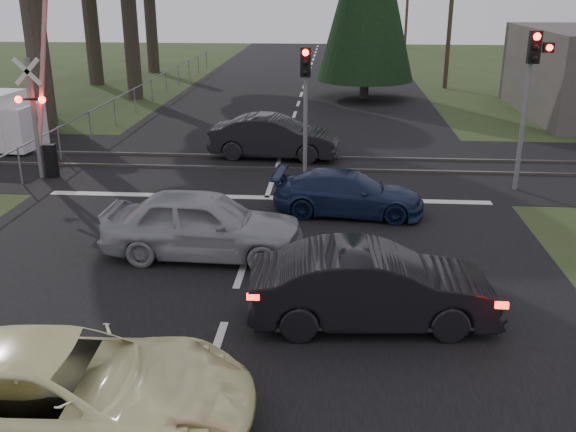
# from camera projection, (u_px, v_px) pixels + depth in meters

# --- Properties ---
(ground) EXTENTS (120.00, 120.00, 0.00)m
(ground) POSITION_uv_depth(u_px,v_px,m) (217.00, 345.00, 11.16)
(ground) COLOR #2B3D1C
(ground) RESTS_ON ground
(road) EXTENTS (14.00, 100.00, 0.01)m
(road) POSITION_uv_depth(u_px,v_px,m) (272.00, 180.00, 20.53)
(road) COLOR black
(road) RESTS_ON ground
(rail_corridor) EXTENTS (120.00, 8.00, 0.01)m
(rail_corridor) POSITION_uv_depth(u_px,v_px,m) (278.00, 164.00, 22.41)
(rail_corridor) COLOR black
(rail_corridor) RESTS_ON ground
(stop_line) EXTENTS (13.00, 0.35, 0.00)m
(stop_line) POSITION_uv_depth(u_px,v_px,m) (267.00, 198.00, 18.84)
(stop_line) COLOR silver
(stop_line) RESTS_ON ground
(rail_near) EXTENTS (120.00, 0.12, 0.10)m
(rail_near) POSITION_uv_depth(u_px,v_px,m) (276.00, 169.00, 21.64)
(rail_near) COLOR #59544C
(rail_near) RESTS_ON ground
(rail_far) EXTENTS (120.00, 0.12, 0.10)m
(rail_far) POSITION_uv_depth(u_px,v_px,m) (280.00, 157.00, 23.14)
(rail_far) COLOR #59544C
(rail_far) RESTS_ON ground
(crossing_signal) EXTENTS (1.62, 0.38, 6.96)m
(crossing_signal) POSITION_uv_depth(u_px,v_px,m) (41.00, 115.00, 20.14)
(crossing_signal) COLOR slate
(crossing_signal) RESTS_ON ground
(traffic_signal_right) EXTENTS (0.68, 0.48, 4.70)m
(traffic_signal_right) POSITION_uv_depth(u_px,v_px,m) (531.00, 81.00, 18.39)
(traffic_signal_right) COLOR slate
(traffic_signal_right) RESTS_ON ground
(traffic_signal_center) EXTENTS (0.32, 0.48, 4.10)m
(traffic_signal_center) POSITION_uv_depth(u_px,v_px,m) (305.00, 89.00, 20.14)
(traffic_signal_center) COLOR slate
(traffic_signal_center) RESTS_ON ground
(utility_pole_mid) EXTENTS (1.80, 0.26, 9.00)m
(utility_pole_mid) POSITION_uv_depth(u_px,v_px,m) (451.00, 6.00, 37.08)
(utility_pole_mid) COLOR #4C3D2D
(utility_pole_mid) RESTS_ON ground
(fence_left) EXTENTS (0.10, 36.00, 1.20)m
(fence_left) POSITION_uv_depth(u_px,v_px,m) (145.00, 107.00, 32.80)
(fence_left) COLOR slate
(fence_left) RESTS_ON ground
(cream_coupe) EXTENTS (5.41, 2.72, 1.47)m
(cream_coupe) POSITION_uv_depth(u_px,v_px,m) (60.00, 393.00, 8.64)
(cream_coupe) COLOR #FFFCB6
(cream_coupe) RESTS_ON ground
(dark_hatchback) EXTENTS (4.60, 1.92, 1.48)m
(dark_hatchback) POSITION_uv_depth(u_px,v_px,m) (373.00, 287.00, 11.66)
(dark_hatchback) COLOR black
(dark_hatchback) RESTS_ON ground
(silver_car) EXTENTS (4.62, 2.00, 1.55)m
(silver_car) POSITION_uv_depth(u_px,v_px,m) (203.00, 224.00, 14.59)
(silver_car) COLOR #999CA1
(silver_car) RESTS_ON ground
(blue_sedan) EXTENTS (4.20, 2.00, 1.18)m
(blue_sedan) POSITION_uv_depth(u_px,v_px,m) (348.00, 193.00, 17.36)
(blue_sedan) COLOR #162243
(blue_sedan) RESTS_ON ground
(dark_car_far) EXTENTS (4.71, 2.01, 1.51)m
(dark_car_far) POSITION_uv_depth(u_px,v_px,m) (274.00, 137.00, 22.96)
(dark_car_far) COLOR black
(dark_car_far) RESTS_ON ground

